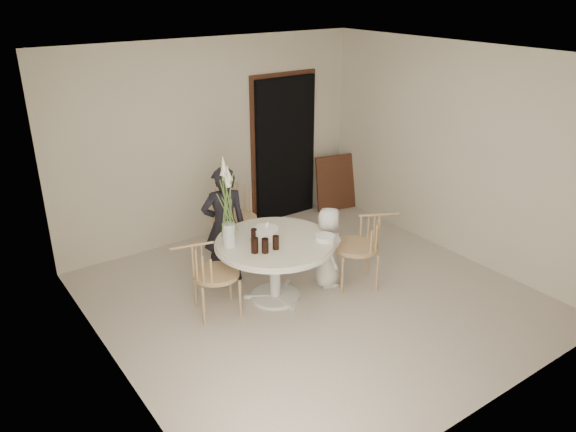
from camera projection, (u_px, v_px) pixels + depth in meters
ground at (313, 298)px, 6.44m from camera, size 4.50×4.50×0.00m
room_shell at (315, 163)px, 5.80m from camera, size 4.50×4.50×4.50m
doorway at (285, 149)px, 8.28m from camera, size 1.00×0.10×2.10m
door_trim at (283, 145)px, 8.29m from camera, size 1.12×0.03×2.22m
table at (275, 249)px, 6.20m from camera, size 1.33×1.33×0.73m
picture_frame at (336, 183)px, 8.77m from camera, size 0.67×0.33×0.85m
chair_far at (232, 208)px, 7.24m from camera, size 0.66×0.69×0.99m
chair_right at (367, 239)px, 6.53m from camera, size 0.67×0.65×0.90m
chair_left at (205, 268)px, 5.92m from camera, size 0.59×0.56×0.87m
girl at (224, 225)px, 6.55m from camera, size 0.59×0.46×1.43m
boy at (328, 247)px, 6.54m from camera, size 0.51×0.57×0.98m
birthday_cake at (266, 233)px, 6.16m from camera, size 0.27×0.27×0.18m
cola_tumbler_a at (265, 246)px, 5.85m from camera, size 0.08×0.08×0.16m
cola_tumbler_b at (276, 243)px, 5.92m from camera, size 0.08×0.08×0.15m
cola_tumbler_c at (255, 245)px, 5.84m from camera, size 0.08×0.08×0.17m
cola_tumbler_d at (254, 235)px, 6.11m from camera, size 0.08×0.08×0.14m
plate_stack at (325, 238)px, 6.15m from camera, size 0.22×0.22×0.05m
flower_vase at (228, 207)px, 5.85m from camera, size 0.14×0.14×1.01m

